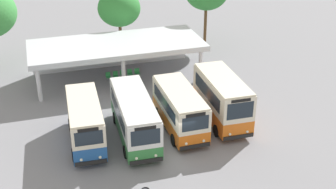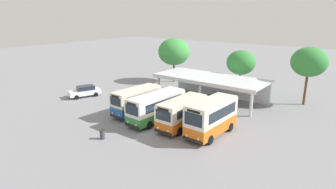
# 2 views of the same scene
# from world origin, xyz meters

# --- Properties ---
(ground_plane) EXTENTS (180.00, 180.00, 0.00)m
(ground_plane) POSITION_xyz_m (0.00, 0.00, 0.00)
(ground_plane) COLOR gray
(city_bus_nearest_orange) EXTENTS (2.51, 6.72, 3.15)m
(city_bus_nearest_orange) POSITION_xyz_m (-5.54, 2.52, 1.75)
(city_bus_nearest_orange) COLOR black
(city_bus_nearest_orange) RESTS_ON ground
(city_bus_second_in_row) EXTENTS (2.64, 7.80, 3.19)m
(city_bus_second_in_row) POSITION_xyz_m (-2.14, 2.20, 1.77)
(city_bus_second_in_row) COLOR black
(city_bus_second_in_row) RESTS_ON ground
(city_bus_middle_cream) EXTENTS (2.40, 6.65, 3.14)m
(city_bus_middle_cream) POSITION_xyz_m (1.27, 2.37, 1.74)
(city_bus_middle_cream) COLOR black
(city_bus_middle_cream) RESTS_ON ground
(city_bus_fourth_amber) EXTENTS (2.62, 6.69, 3.59)m
(city_bus_fourth_amber) POSITION_xyz_m (4.67, 2.61, 1.97)
(city_bus_fourth_amber) COLOR black
(city_bus_fourth_amber) RESTS_ON ground
(terminal_canopy) EXTENTS (15.42, 6.48, 3.40)m
(terminal_canopy) POSITION_xyz_m (-1.25, 13.51, 2.71)
(terminal_canopy) COLOR silver
(terminal_canopy) RESTS_ON ground
(waiting_chair_end_by_column) EXTENTS (0.46, 0.46, 0.86)m
(waiting_chair_end_by_column) POSITION_xyz_m (-2.24, 12.24, 0.52)
(waiting_chair_end_by_column) COLOR slate
(waiting_chair_end_by_column) RESTS_ON ground
(waiting_chair_second_from_end) EXTENTS (0.46, 0.46, 0.86)m
(waiting_chair_second_from_end) POSITION_xyz_m (-1.57, 12.25, 0.52)
(waiting_chair_second_from_end) COLOR slate
(waiting_chair_second_from_end) RESTS_ON ground
(waiting_chair_middle_seat) EXTENTS (0.46, 0.46, 0.86)m
(waiting_chair_middle_seat) POSITION_xyz_m (-0.89, 12.37, 0.52)
(waiting_chair_middle_seat) COLOR slate
(waiting_chair_middle_seat) RESTS_ON ground
(waiting_chair_fourth_seat) EXTENTS (0.46, 0.46, 0.86)m
(waiting_chair_fourth_seat) POSITION_xyz_m (-0.22, 12.35, 0.52)
(waiting_chair_fourth_seat) COLOR slate
(waiting_chair_fourth_seat) RESTS_ON ground
(waiting_chair_fifth_seat) EXTENTS (0.46, 0.46, 0.86)m
(waiting_chair_fifth_seat) POSITION_xyz_m (0.46, 12.31, 0.52)
(waiting_chair_fifth_seat) COLOR slate
(waiting_chair_fifth_seat) RESTS_ON ground
(roadside_tree_behind_canopy) EXTENTS (4.32, 4.32, 6.57)m
(roadside_tree_behind_canopy) POSITION_xyz_m (0.35, 19.08, 4.72)
(roadside_tree_behind_canopy) COLOR brown
(roadside_tree_behind_canopy) RESTS_ON ground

